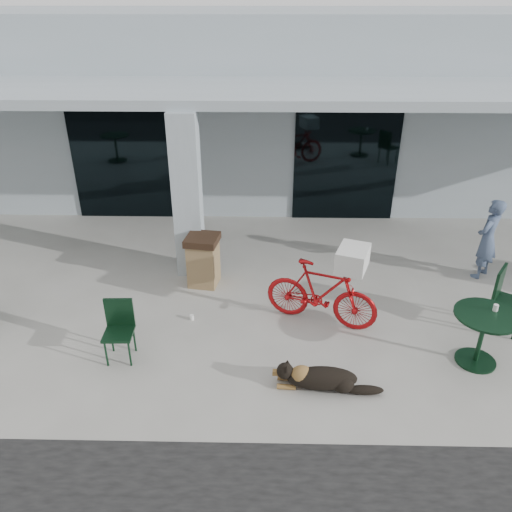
{
  "coord_description": "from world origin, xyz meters",
  "views": [
    {
      "loc": [
        -0.05,
        -6.32,
        4.9
      ],
      "look_at": [
        -0.2,
        1.03,
        1.0
      ],
      "focal_mm": 35.0,
      "sensor_mm": 36.0,
      "label": 1
    }
  ],
  "objects_px": {
    "bicycle": "(321,293)",
    "cafe_table_far": "(481,339)",
    "dog": "(322,377)",
    "person": "(487,239)",
    "cafe_chair_far_a": "(510,302)",
    "trash_receptacle": "(203,260)",
    "cafe_chair_near": "(118,333)"
  },
  "relations": [
    {
      "from": "dog",
      "to": "cafe_chair_near",
      "type": "distance_m",
      "value": 3.02
    },
    {
      "from": "bicycle",
      "to": "cafe_chair_near",
      "type": "xyz_separation_m",
      "value": [
        -3.07,
        -1.01,
        -0.09
      ]
    },
    {
      "from": "cafe_chair_far_a",
      "to": "trash_receptacle",
      "type": "relative_size",
      "value": 1.08
    },
    {
      "from": "bicycle",
      "to": "trash_receptacle",
      "type": "distance_m",
      "value": 2.4
    },
    {
      "from": "cafe_chair_near",
      "to": "person",
      "type": "bearing_deg",
      "value": 20.59
    },
    {
      "from": "cafe_chair_far_a",
      "to": "trash_receptacle",
      "type": "height_order",
      "value": "cafe_chair_far_a"
    },
    {
      "from": "dog",
      "to": "person",
      "type": "height_order",
      "value": "person"
    },
    {
      "from": "cafe_chair_near",
      "to": "cafe_chair_far_a",
      "type": "height_order",
      "value": "cafe_chair_far_a"
    },
    {
      "from": "bicycle",
      "to": "cafe_chair_far_a",
      "type": "relative_size",
      "value": 1.75
    },
    {
      "from": "cafe_chair_far_a",
      "to": "bicycle",
      "type": "bearing_deg",
      "value": 123.27
    },
    {
      "from": "bicycle",
      "to": "cafe_table_far",
      "type": "relative_size",
      "value": 2.05
    },
    {
      "from": "person",
      "to": "trash_receptacle",
      "type": "bearing_deg",
      "value": -40.59
    },
    {
      "from": "cafe_table_far",
      "to": "person",
      "type": "xyz_separation_m",
      "value": [
        1.02,
        2.59,
        0.37
      ]
    },
    {
      "from": "dog",
      "to": "cafe_table_far",
      "type": "relative_size",
      "value": 1.24
    },
    {
      "from": "dog",
      "to": "person",
      "type": "bearing_deg",
      "value": 47.57
    },
    {
      "from": "cafe_chair_far_a",
      "to": "trash_receptacle",
      "type": "distance_m",
      "value": 5.24
    },
    {
      "from": "cafe_chair_near",
      "to": "trash_receptacle",
      "type": "relative_size",
      "value": 0.96
    },
    {
      "from": "cafe_chair_near",
      "to": "person",
      "type": "distance_m",
      "value": 6.86
    },
    {
      "from": "bicycle",
      "to": "cafe_chair_near",
      "type": "bearing_deg",
      "value": 128.79
    },
    {
      "from": "bicycle",
      "to": "person",
      "type": "distance_m",
      "value": 3.65
    },
    {
      "from": "bicycle",
      "to": "dog",
      "type": "distance_m",
      "value": 1.63
    },
    {
      "from": "cafe_chair_near",
      "to": "cafe_chair_far_a",
      "type": "xyz_separation_m",
      "value": [
        6.06,
        0.87,
        0.06
      ]
    },
    {
      "from": "dog",
      "to": "cafe_chair_far_a",
      "type": "bearing_deg",
      "value": 29.07
    },
    {
      "from": "dog",
      "to": "cafe_chair_far_a",
      "type": "distance_m",
      "value": 3.45
    },
    {
      "from": "cafe_table_far",
      "to": "bicycle",
      "type": "bearing_deg",
      "value": 156.49
    },
    {
      "from": "cafe_chair_near",
      "to": "trash_receptacle",
      "type": "distance_m",
      "value": 2.44
    },
    {
      "from": "dog",
      "to": "trash_receptacle",
      "type": "distance_m",
      "value": 3.43
    },
    {
      "from": "bicycle",
      "to": "trash_receptacle",
      "type": "bearing_deg",
      "value": 80.21
    },
    {
      "from": "bicycle",
      "to": "dog",
      "type": "relative_size",
      "value": 1.65
    },
    {
      "from": "dog",
      "to": "cafe_chair_far_a",
      "type": "height_order",
      "value": "cafe_chair_far_a"
    },
    {
      "from": "cafe_chair_near",
      "to": "cafe_chair_far_a",
      "type": "relative_size",
      "value": 0.88
    },
    {
      "from": "bicycle",
      "to": "person",
      "type": "xyz_separation_m",
      "value": [
        3.26,
        1.61,
        0.23
      ]
    }
  ]
}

